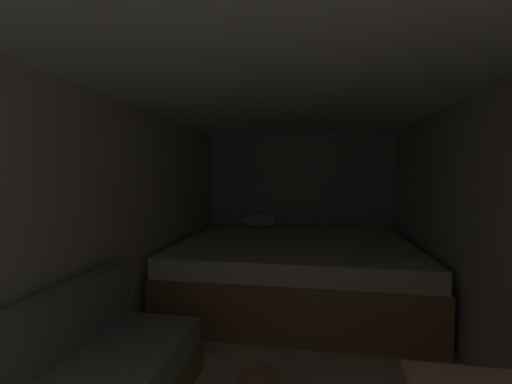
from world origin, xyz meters
The scene contains 6 objects.
ground_plane centered at (0.00, 2.01, 0.00)m, with size 6.84×6.84×0.00m, color beige.
wall_back centered at (0.00, 4.46, 0.98)m, with size 2.66×0.05×1.95m, color beige.
wall_left centered at (-1.31, 2.01, 0.98)m, with size 0.05×4.84×1.95m, color beige.
wall_right centered at (1.31, 2.01, 0.98)m, with size 0.05×4.84×1.95m, color beige.
ceiling_slab centered at (0.00, 2.01, 1.98)m, with size 2.66×4.84×0.05m, color white.
bed centered at (0.00, 3.35, 0.34)m, with size 2.44×2.07×0.85m.
Camera 1 is at (0.19, -0.29, 1.38)m, focal length 23.39 mm.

